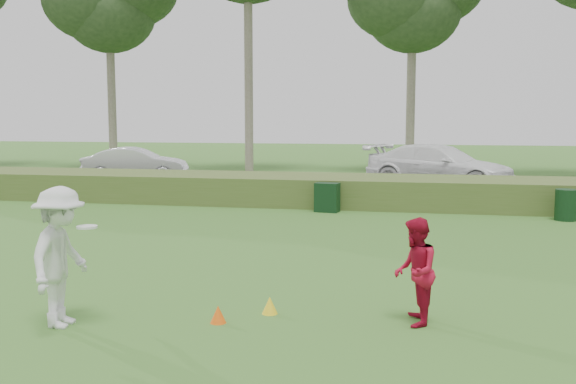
% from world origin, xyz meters
% --- Properties ---
extents(ground, '(120.00, 120.00, 0.00)m').
position_xyz_m(ground, '(0.00, 0.00, 0.00)').
color(ground, '#2F6421').
rests_on(ground, ground).
extents(reed_strip, '(80.00, 3.00, 0.90)m').
position_xyz_m(reed_strip, '(0.00, 12.00, 0.45)').
color(reed_strip, '#425B24').
rests_on(reed_strip, ground).
extents(park_road, '(80.00, 6.00, 0.06)m').
position_xyz_m(park_road, '(0.00, 17.00, 0.03)').
color(park_road, '#2D2D2D').
rests_on(park_road, ground).
extents(tree_2, '(6.50, 6.50, 12.00)m').
position_xyz_m(tree_2, '(-14.00, 24.00, 8.97)').
color(tree_2, gray).
rests_on(tree_2, ground).
extents(player_white, '(0.92, 1.26, 1.88)m').
position_xyz_m(player_white, '(-2.06, -0.95, 0.94)').
color(player_white, silver).
rests_on(player_white, ground).
extents(player_red, '(0.58, 0.73, 1.46)m').
position_xyz_m(player_red, '(2.57, 0.08, 0.73)').
color(player_red, '#AC0E2A').
rests_on(player_red, ground).
extents(cone_orange, '(0.22, 0.22, 0.24)m').
position_xyz_m(cone_orange, '(-0.05, -0.41, 0.12)').
color(cone_orange, '#FD5B0D').
rests_on(cone_orange, ground).
extents(cone_yellow, '(0.23, 0.23, 0.25)m').
position_xyz_m(cone_yellow, '(0.54, 0.13, 0.12)').
color(cone_yellow, yellow).
rests_on(cone_yellow, ground).
extents(utility_cabinet, '(0.75, 0.53, 0.87)m').
position_xyz_m(utility_cabinet, '(-0.11, 10.19, 0.43)').
color(utility_cabinet, black).
rests_on(utility_cabinet, ground).
extents(trash_bin, '(0.58, 0.58, 0.85)m').
position_xyz_m(trash_bin, '(6.48, 9.94, 0.43)').
color(trash_bin, black).
rests_on(trash_bin, ground).
extents(car_mid, '(4.67, 2.58, 1.46)m').
position_xyz_m(car_mid, '(-9.45, 17.11, 0.79)').
color(car_mid, silver).
rests_on(car_mid, park_road).
extents(car_right, '(6.29, 4.55, 1.69)m').
position_xyz_m(car_right, '(3.32, 16.99, 0.91)').
color(car_right, white).
rests_on(car_right, park_road).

